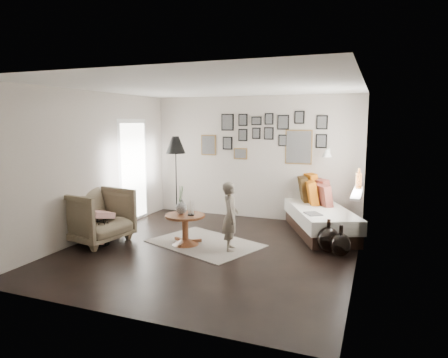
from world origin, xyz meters
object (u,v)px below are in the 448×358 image
at_px(floor_lamp, 176,148).
at_px(magazine_basket, 99,233).
at_px(child, 230,217).
at_px(daybed, 321,215).
at_px(armchair, 96,216).
at_px(demijohn_large, 328,239).
at_px(pedestal_table, 185,231).
at_px(vase, 181,205).
at_px(demijohn_small, 341,244).

relative_size(floor_lamp, magazine_basket, 4.36).
bearing_deg(magazine_basket, child, 13.97).
bearing_deg(daybed, armchair, -174.37).
relative_size(armchair, child, 0.91).
xyz_separation_m(armchair, demijohn_large, (3.80, 0.89, -0.25)).
distance_m(pedestal_table, child, 0.86).
bearing_deg(floor_lamp, daybed, 3.24).
relative_size(vase, magazine_basket, 1.18).
bearing_deg(armchair, daybed, -49.64).
height_order(pedestal_table, floor_lamp, floor_lamp).
xyz_separation_m(pedestal_table, armchair, (-1.51, -0.40, 0.22)).
relative_size(armchair, magazine_basket, 2.51).
relative_size(pedestal_table, floor_lamp, 0.38).
relative_size(daybed, magazine_basket, 5.63).
xyz_separation_m(vase, demijohn_small, (2.57, 0.35, -0.49)).
xyz_separation_m(daybed, magazine_basket, (-3.38, -2.18, -0.13)).
distance_m(armchair, child, 2.35).
bearing_deg(magazine_basket, demijohn_small, 13.05).
relative_size(demijohn_small, child, 0.43).
bearing_deg(daybed, magazine_basket, -171.81).
height_order(floor_lamp, child, floor_lamp).
xyz_separation_m(pedestal_table, demijohn_large, (2.29, 0.49, -0.04)).
relative_size(armchair, demijohn_large, 1.90).
bearing_deg(demijohn_small, daybed, 110.27).
height_order(pedestal_table, armchair, armchair).
relative_size(demijohn_large, child, 0.48).
distance_m(daybed, demijohn_large, 1.21).
bearing_deg(child, daybed, -57.52).
bearing_deg(magazine_basket, daybed, 32.80).
bearing_deg(pedestal_table, armchair, -165.24).
xyz_separation_m(armchair, magazine_basket, (0.14, -0.13, -0.26)).
xyz_separation_m(floor_lamp, demijohn_small, (3.45, -1.12, -1.34)).
relative_size(magazine_basket, demijohn_small, 0.83).
distance_m(demijohn_large, demijohn_small, 0.24).
bearing_deg(vase, child, -0.25).
distance_m(daybed, floor_lamp, 3.21).
bearing_deg(vase, pedestal_table, -14.04).
height_order(magazine_basket, demijohn_small, demijohn_small).
xyz_separation_m(vase, child, (0.88, -0.00, -0.11)).
xyz_separation_m(pedestal_table, demijohn_small, (2.49, 0.37, -0.06)).
distance_m(daybed, demijohn_small, 1.38).
height_order(pedestal_table, demijohn_small, pedestal_table).
height_order(pedestal_table, magazine_basket, pedestal_table).
bearing_deg(child, floor_lamp, 29.00).
xyz_separation_m(demijohn_small, child, (-1.69, -0.35, 0.37)).
bearing_deg(demijohn_small, demijohn_large, 149.17).
relative_size(pedestal_table, daybed, 0.29).
bearing_deg(floor_lamp, demijohn_small, -17.98).
xyz_separation_m(pedestal_table, daybed, (2.02, 1.66, 0.08)).
bearing_deg(vase, armchair, -163.71).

